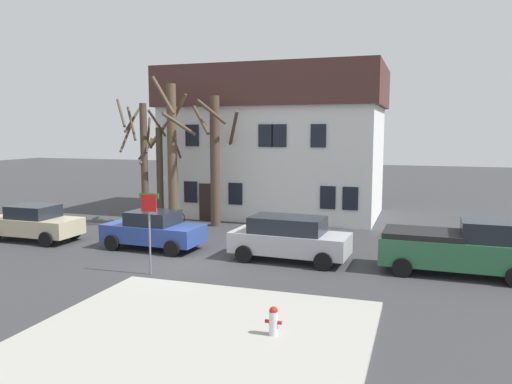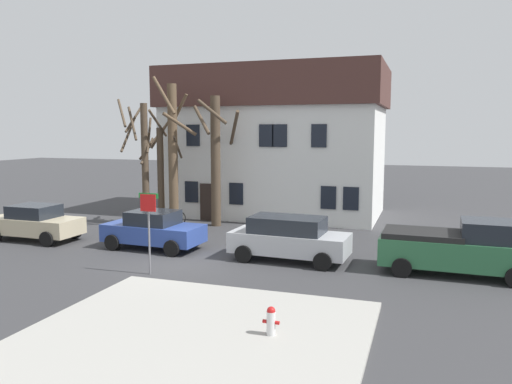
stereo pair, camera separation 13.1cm
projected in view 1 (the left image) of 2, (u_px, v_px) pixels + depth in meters
The scene contains 14 objects.
ground_plane at pixel (180, 264), 19.23m from camera, with size 120.00×120.00×0.00m, color #38383A.
sidewalk_slab at pixel (199, 334), 12.44m from camera, with size 8.33×7.29×0.12m, color #A8A59E.
building_main at pixel (275, 141), 30.41m from camera, with size 12.78×7.57×8.71m.
tree_bare_near at pixel (142, 158), 26.55m from camera, with size 2.57×2.52×6.75m.
tree_bare_mid at pixel (160, 169), 27.03m from camera, with size 2.56×2.20×6.23m.
tree_bare_far at pixel (172, 152), 26.35m from camera, with size 2.18×2.02×7.83m.
tree_bare_end at pixel (215, 157), 26.49m from camera, with size 2.71×2.70×6.87m.
car_beige_sedan at pixel (34, 223), 23.23m from camera, with size 4.34×2.08×1.65m.
car_blue_sedan at pixel (153, 230), 21.60m from camera, with size 4.36×2.23×1.65m.
car_silver_wagon at pixel (289, 238), 19.61m from camera, with size 4.67×2.25×1.74m.
pickup_truck_green at pixel (459, 248), 17.74m from camera, with size 5.29×2.34×1.99m.
fire_hydrant at pixel (273, 320), 12.21m from camera, with size 0.42×0.22×0.71m.
street_sign_pole at pixel (149, 218), 17.57m from camera, with size 0.76×0.07×2.90m.
bicycle_leaning at pixel (172, 217), 27.52m from camera, with size 1.74×0.31×1.03m.
Camera 1 is at (8.67, -16.89, 5.06)m, focal length 35.30 mm.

